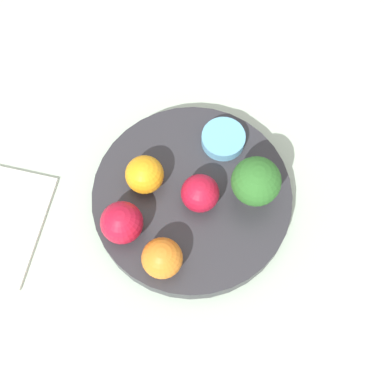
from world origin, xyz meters
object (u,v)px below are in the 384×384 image
at_px(orange_front, 162,258).
at_px(small_cup, 223,139).
at_px(apple_green, 122,223).
at_px(orange_back, 145,175).
at_px(bowl, 192,198).
at_px(broccoli, 256,182).
at_px(apple_red, 199,194).

xyz_separation_m(orange_front, small_cup, (0.18, 0.03, -0.02)).
relative_size(apple_green, orange_back, 1.07).
distance_m(apple_green, small_cup, 0.17).
distance_m(bowl, broccoli, 0.10).
bearing_deg(apple_green, apple_red, -33.31).
height_order(broccoli, orange_front, broccoli).
distance_m(bowl, small_cup, 0.09).
distance_m(broccoli, orange_back, 0.14).
xyz_separation_m(apple_red, apple_green, (-0.08, 0.05, 0.00)).
relative_size(broccoli, apple_red, 1.62).
bearing_deg(bowl, broccoli, -55.68).
xyz_separation_m(broccoli, apple_green, (-0.13, 0.11, -0.02)).
bearing_deg(small_cup, broccoli, -120.15).
bearing_deg(bowl, orange_back, 108.28).
height_order(apple_red, orange_back, same).
bearing_deg(orange_back, orange_front, -132.34).
bearing_deg(apple_green, orange_front, -96.33).
xyz_separation_m(bowl, orange_back, (-0.02, 0.06, 0.04)).
distance_m(bowl, apple_red, 0.04).
height_order(broccoli, small_cup, broccoli).
bearing_deg(small_cup, bowl, -173.66).
height_order(apple_red, small_cup, apple_red).
height_order(apple_green, small_cup, apple_green).
bearing_deg(small_cup, orange_front, -169.94).
relative_size(bowl, small_cup, 4.47).
xyz_separation_m(broccoli, orange_back, (-0.06, 0.12, -0.02)).
relative_size(apple_green, orange_front, 1.06).
xyz_separation_m(apple_red, orange_front, (-0.09, -0.01, 0.00)).
bearing_deg(apple_green, bowl, -26.62).
xyz_separation_m(apple_red, orange_back, (-0.02, 0.07, 0.00)).
distance_m(bowl, orange_front, 0.10).
height_order(bowl, orange_back, orange_back).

